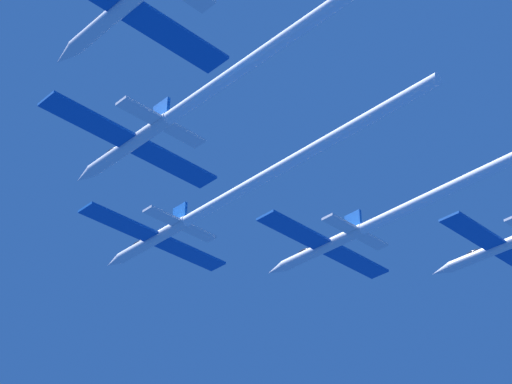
% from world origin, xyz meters
% --- Properties ---
extents(jet_lead, '(15.82, 39.36, 2.62)m').
position_xyz_m(jet_lead, '(-0.40, -9.12, 0.55)').
color(jet_lead, silver).
extents(jet_left_wing, '(15.82, 34.10, 2.62)m').
position_xyz_m(jet_left_wing, '(-11.40, -17.79, 0.22)').
color(jet_left_wing, silver).
extents(jet_right_wing, '(15.82, 38.27, 2.62)m').
position_xyz_m(jet_right_wing, '(10.62, -19.88, -0.47)').
color(jet_right_wing, silver).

